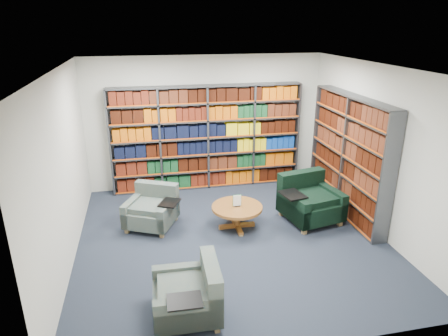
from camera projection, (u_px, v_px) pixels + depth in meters
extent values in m
cube|color=black|center=(231.00, 239.00, 6.71)|extent=(5.00, 5.00, 0.01)
cube|color=white|center=(233.00, 68.00, 5.74)|extent=(5.00, 5.00, 0.01)
cube|color=beige|center=(206.00, 122.00, 8.52)|extent=(5.00, 0.01, 2.80)
cube|color=beige|center=(289.00, 242.00, 3.92)|extent=(5.00, 0.01, 2.80)
cube|color=beige|center=(63.00, 172.00, 5.74)|extent=(0.01, 5.00, 2.80)
cube|color=beige|center=(377.00, 150.00, 6.71)|extent=(0.01, 5.00, 2.80)
cube|color=#47494F|center=(207.00, 138.00, 8.48)|extent=(4.00, 0.28, 2.20)
cube|color=silver|center=(206.00, 136.00, 8.59)|extent=(4.00, 0.02, 2.20)
cube|color=#D84C0A|center=(208.00, 140.00, 8.36)|extent=(4.00, 0.01, 2.20)
cube|color=#51180A|center=(208.00, 178.00, 8.80)|extent=(3.88, 0.21, 0.29)
cube|color=#51180A|center=(208.00, 163.00, 8.67)|extent=(3.88, 0.21, 0.29)
cube|color=black|center=(207.00, 146.00, 8.54)|extent=(3.88, 0.21, 0.29)
cube|color=#B65006|center=(207.00, 130.00, 8.41)|extent=(3.88, 0.21, 0.29)
cube|color=black|center=(207.00, 113.00, 8.29)|extent=(3.88, 0.21, 0.29)
cube|color=#51180A|center=(207.00, 95.00, 8.16)|extent=(3.88, 0.21, 0.29)
cube|color=#47494F|center=(348.00, 156.00, 7.33)|extent=(0.28, 2.50, 2.20)
cube|color=silver|center=(355.00, 156.00, 7.35)|extent=(0.02, 2.50, 2.20)
cube|color=#D84C0A|center=(342.00, 157.00, 7.30)|extent=(0.02, 2.50, 2.20)
cube|color=black|center=(343.00, 202.00, 7.65)|extent=(0.21, 2.38, 0.29)
cube|color=black|center=(345.00, 184.00, 7.52)|extent=(0.21, 2.38, 0.29)
cube|color=black|center=(347.00, 166.00, 7.39)|extent=(0.21, 2.38, 0.29)
cube|color=#481D0E|center=(349.00, 147.00, 7.27)|extent=(0.21, 2.38, 0.29)
cube|color=black|center=(352.00, 128.00, 7.14)|extent=(0.21, 2.38, 0.29)
cube|color=black|center=(354.00, 107.00, 7.01)|extent=(0.21, 2.38, 0.29)
cube|color=#05283C|center=(151.00, 215.00, 7.04)|extent=(1.05, 1.05, 0.28)
cube|color=#05283C|center=(157.00, 199.00, 7.26)|extent=(0.78, 0.50, 0.63)
cube|color=#05283C|center=(134.00, 209.00, 7.09)|extent=(0.45, 0.76, 0.42)
cube|color=#05283C|center=(169.00, 213.00, 6.94)|extent=(0.45, 0.76, 0.42)
cube|color=black|center=(170.00, 203.00, 6.81)|extent=(0.43, 0.48, 0.02)
cube|color=olive|center=(127.00, 230.00, 6.88)|extent=(0.08, 0.08, 0.09)
cube|color=olive|center=(162.00, 235.00, 6.74)|extent=(0.08, 0.08, 0.09)
cube|color=olive|center=(143.00, 214.00, 7.47)|extent=(0.08, 0.08, 0.09)
cube|color=olive|center=(175.00, 218.00, 7.33)|extent=(0.08, 0.08, 0.09)
cube|color=black|center=(311.00, 207.00, 7.24)|extent=(1.08, 1.08, 0.33)
cube|color=black|center=(300.00, 190.00, 7.47)|extent=(0.94, 0.38, 0.74)
cube|color=black|center=(293.00, 207.00, 7.07)|extent=(0.32, 0.93, 0.49)
cube|color=black|center=(329.00, 199.00, 7.35)|extent=(0.32, 0.93, 0.49)
cube|color=black|center=(293.00, 195.00, 6.91)|extent=(0.43, 0.51, 0.03)
cube|color=olive|center=(304.00, 231.00, 6.85)|extent=(0.08, 0.08, 0.10)
cube|color=olive|center=(340.00, 223.00, 7.13)|extent=(0.08, 0.08, 0.10)
cube|color=olive|center=(281.00, 213.00, 7.50)|extent=(0.08, 0.08, 0.10)
cube|color=olive|center=(315.00, 206.00, 7.78)|extent=(0.08, 0.08, 0.10)
cube|color=#05283C|center=(186.00, 300.00, 4.88)|extent=(0.82, 0.82, 0.28)
cube|color=#05283C|center=(211.00, 286.00, 4.87)|extent=(0.20, 0.80, 0.64)
cube|color=#05283C|center=(184.00, 279.00, 5.16)|extent=(0.80, 0.15, 0.43)
cube|color=#05283C|center=(189.00, 315.00, 4.54)|extent=(0.80, 0.15, 0.43)
cube|color=black|center=(185.00, 301.00, 4.41)|extent=(0.40, 0.31, 0.02)
cube|color=olive|center=(159.00, 299.00, 5.19)|extent=(0.06, 0.06, 0.09)
cube|color=olive|center=(161.00, 336.00, 4.58)|extent=(0.06, 0.06, 0.09)
cube|color=olive|center=(209.00, 293.00, 5.30)|extent=(0.06, 0.06, 0.09)
cube|color=olive|center=(217.00, 328.00, 4.69)|extent=(0.06, 0.06, 0.09)
cylinder|color=brown|center=(237.00, 207.00, 6.93)|extent=(0.89, 0.89, 0.05)
cylinder|color=brown|center=(237.00, 218.00, 7.00)|extent=(0.12, 0.12, 0.35)
cube|color=brown|center=(237.00, 226.00, 7.05)|extent=(0.64, 0.08, 0.06)
cube|color=brown|center=(237.00, 226.00, 7.05)|extent=(0.08, 0.64, 0.06)
cube|color=black|center=(237.00, 206.00, 6.92)|extent=(0.10, 0.05, 0.01)
cube|color=white|center=(237.00, 201.00, 6.88)|extent=(0.14, 0.01, 0.20)
cube|color=#145926|center=(237.00, 200.00, 6.89)|extent=(0.15, 0.00, 0.21)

